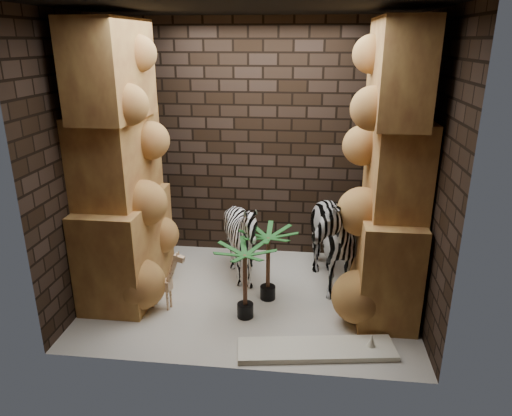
# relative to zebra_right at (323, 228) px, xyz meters

# --- Properties ---
(floor) EXTENTS (3.50, 3.50, 0.00)m
(floor) POSITION_rel_zebra_right_xyz_m (-0.78, -0.35, -0.73)
(floor) COLOR beige
(floor) RESTS_ON ground
(ceiling) EXTENTS (3.50, 3.50, 0.00)m
(ceiling) POSITION_rel_zebra_right_xyz_m (-0.78, -0.35, 2.27)
(ceiling) COLOR black
(ceiling) RESTS_ON ground
(wall_back) EXTENTS (3.50, 0.00, 3.50)m
(wall_back) POSITION_rel_zebra_right_xyz_m (-0.78, 0.90, 0.77)
(wall_back) COLOR black
(wall_back) RESTS_ON ground
(wall_front) EXTENTS (3.50, 0.00, 3.50)m
(wall_front) POSITION_rel_zebra_right_xyz_m (-0.78, -1.60, 0.77)
(wall_front) COLOR black
(wall_front) RESTS_ON ground
(wall_left) EXTENTS (0.00, 3.00, 3.00)m
(wall_left) POSITION_rel_zebra_right_xyz_m (-2.53, -0.35, 0.77)
(wall_left) COLOR black
(wall_left) RESTS_ON ground
(wall_right) EXTENTS (0.00, 3.00, 3.00)m
(wall_right) POSITION_rel_zebra_right_xyz_m (0.97, -0.35, 0.77)
(wall_right) COLOR black
(wall_right) RESTS_ON ground
(rock_pillar_left) EXTENTS (0.68, 1.30, 3.00)m
(rock_pillar_left) POSITION_rel_zebra_right_xyz_m (-2.18, -0.35, 0.77)
(rock_pillar_left) COLOR gold
(rock_pillar_left) RESTS_ON floor
(rock_pillar_right) EXTENTS (0.58, 1.25, 3.00)m
(rock_pillar_right) POSITION_rel_zebra_right_xyz_m (0.64, -0.35, 0.77)
(rock_pillar_right) COLOR gold
(rock_pillar_right) RESTS_ON floor
(zebra_right) EXTENTS (0.98, 1.36, 1.45)m
(zebra_right) POSITION_rel_zebra_right_xyz_m (0.00, 0.00, 0.00)
(zebra_right) COLOR white
(zebra_right) RESTS_ON floor
(zebra_left) EXTENTS (1.23, 1.34, 0.98)m
(zebra_left) POSITION_rel_zebra_right_xyz_m (-0.91, -0.02, -0.23)
(zebra_left) COLOR white
(zebra_left) RESTS_ON floor
(giraffe_toy) EXTENTS (0.38, 0.20, 0.71)m
(giraffe_toy) POSITION_rel_zebra_right_xyz_m (-1.70, -0.69, -0.37)
(giraffe_toy) COLOR beige
(giraffe_toy) RESTS_ON floor
(palm_front) EXTENTS (0.36, 0.36, 0.83)m
(palm_front) POSITION_rel_zebra_right_xyz_m (-0.58, -0.38, -0.31)
(palm_front) COLOR #11400E
(palm_front) RESTS_ON floor
(palm_back) EXTENTS (0.36, 0.36, 0.80)m
(palm_back) POSITION_rel_zebra_right_xyz_m (-0.78, -0.77, -0.32)
(palm_back) COLOR #11400E
(palm_back) RESTS_ON floor
(surfboard) EXTENTS (1.49, 0.57, 0.05)m
(surfboard) POSITION_rel_zebra_right_xyz_m (-0.05, -1.28, -0.70)
(surfboard) COLOR white
(surfboard) RESTS_ON floor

